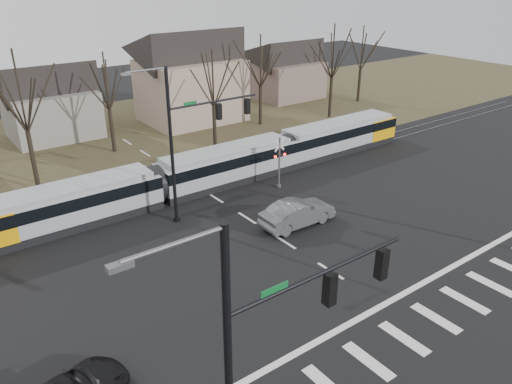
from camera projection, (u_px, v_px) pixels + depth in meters
ground at (357, 288)px, 26.35m from camera, size 140.00×140.00×0.00m
grass_verge at (119, 137)px, 49.79m from camera, size 140.00×28.00×0.01m
crosswalk at (420, 328)px, 23.42m from camera, size 27.00×2.60×0.01m
stop_line at (384, 305)px, 25.03m from camera, size 28.00×0.35×0.01m
lane_dashes at (202, 189)px, 38.07m from camera, size 0.18×30.00×0.01m
rail_pair at (203, 190)px, 37.91m from camera, size 90.00×1.52×0.06m
tram at (226, 164)px, 38.68m from camera, size 37.14×2.76×2.82m
sedan at (297, 213)px, 32.46m from camera, size 2.00×5.28×1.72m
signal_pole_near_left at (276, 349)px, 13.97m from camera, size 9.28×0.44×10.20m
signal_pole_far at (193, 135)px, 31.85m from camera, size 9.28×0.44×10.20m
rail_crossing_signal at (279, 164)px, 37.66m from camera, size 1.08×0.36×4.00m
tree_row at (161, 96)px, 44.42m from camera, size 59.20×7.20×10.00m
house_b at (49, 97)px, 48.37m from camera, size 8.64×7.56×7.65m
house_c at (190, 72)px, 53.25m from camera, size 10.80×8.64×10.10m
house_d at (286, 66)px, 63.37m from camera, size 8.64×7.56×7.65m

